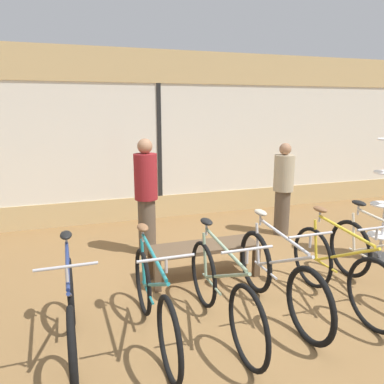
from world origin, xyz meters
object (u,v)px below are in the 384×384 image
bicycle_center_left (222,293)px  bicycle_far_right (380,261)px  bicycle_far_left (71,313)px  bicycle_center_right (279,278)px  bicycle_right (339,271)px  bicycle_left (154,302)px  customer_by_window (146,195)px  customer_near_rack (283,188)px  display_bench (204,251)px

bicycle_center_left → bicycle_far_right: size_ratio=1.03×
bicycle_far_left → bicycle_center_right: bearing=-0.1°
bicycle_right → bicycle_left: bearing=179.5°
bicycle_left → bicycle_center_right: bicycle_center_right is taller
bicycle_center_left → bicycle_right: (1.42, 0.04, 0.00)m
bicycle_center_right → customer_by_window: customer_by_window is taller
bicycle_far_left → bicycle_center_right: size_ratio=0.94×
bicycle_left → bicycle_far_left: bearing=175.1°
bicycle_right → customer_near_rack: (0.70, 2.30, 0.42)m
bicycle_left → bicycle_right: size_ratio=1.02×
bicycle_left → display_bench: (0.91, 1.11, -0.03)m
bicycle_center_left → customer_by_window: bearing=97.1°
bicycle_right → bicycle_far_left: bearing=178.4°
bicycle_left → customer_by_window: 2.25m
bicycle_center_right → customer_near_rack: (1.42, 2.23, 0.43)m
bicycle_far_left → bicycle_right: bearing=-1.6°
bicycle_right → bicycle_far_right: bearing=6.7°
bicycle_center_right → customer_by_window: size_ratio=1.04×
display_bench → customer_by_window: size_ratio=0.81×
bicycle_far_left → customer_by_window: customer_by_window is taller
bicycle_far_left → bicycle_left: size_ratio=0.95×
customer_near_rack → customer_by_window: customer_by_window is taller
bicycle_far_left → bicycle_right: size_ratio=0.97×
bicycle_left → bicycle_center_left: 0.67m
bicycle_center_left → customer_by_window: (-0.28, 2.22, 0.51)m
display_bench → bicycle_center_left: bearing=-101.9°
customer_near_rack → customer_by_window: bearing=-176.9°
bicycle_left → bicycle_center_left: bearing=-5.0°
bicycle_far_left → display_bench: bearing=32.4°
bicycle_center_left → bicycle_far_left: bearing=175.0°
bicycle_center_right → customer_near_rack: bearing=57.5°
bicycle_center_left → bicycle_center_right: bearing=9.4°
display_bench → customer_by_window: (-0.52, 1.05, 0.55)m
customer_by_window → bicycle_far_left: bearing=-118.3°
bicycle_far_left → bicycle_left: (0.74, -0.06, 0.01)m
bicycle_right → display_bench: size_ratio=1.24×
bicycle_center_right → bicycle_right: bearing=-5.9°
bicycle_far_right → bicycle_right: bearing=-173.3°
bicycle_far_left → customer_near_rack: customer_near_rack is taller
bicycle_left → bicycle_center_left: (0.67, -0.06, 0.01)m
bicycle_center_left → bicycle_right: bicycle_right is taller
bicycle_left → bicycle_center_left: bicycle_center_left is taller
bicycle_left → display_bench: size_ratio=1.27×
bicycle_right → customer_near_rack: 2.44m
bicycle_center_right → bicycle_center_left: bearing=-170.6°
bicycle_center_left → customer_by_window: size_ratio=1.04×
bicycle_right → bicycle_center_right: bearing=174.1°
bicycle_center_right → bicycle_far_right: size_ratio=1.02×
bicycle_far_left → bicycle_far_right: 3.46m
bicycle_right → customer_by_window: 2.80m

